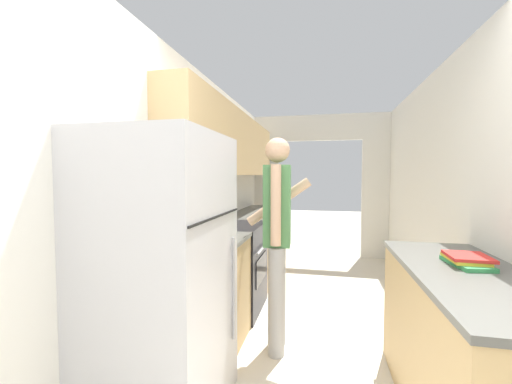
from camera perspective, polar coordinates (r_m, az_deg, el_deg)
wall_left at (r=3.38m, az=-8.64°, el=3.98°), size 0.38×7.07×2.50m
wall_right at (r=2.94m, az=34.57°, el=-1.07°), size 0.06×7.07×2.50m
wall_far_with_doorway at (r=5.68m, az=11.42°, el=2.82°), size 2.74×0.06×2.50m
counter_left at (r=4.15m, az=-1.44°, el=-10.60°), size 0.62×3.37×0.91m
counter_right at (r=2.27m, az=34.11°, el=-23.02°), size 0.62×1.53×0.91m
refrigerator at (r=1.98m, az=-16.57°, el=-14.58°), size 0.70×0.81×1.67m
range_oven at (r=3.46m, az=-4.28°, el=-13.30°), size 0.66×0.76×1.05m
person at (r=2.57m, az=3.88°, el=-8.08°), size 0.56×0.39×1.73m
book_stack at (r=2.23m, az=33.97°, el=-10.23°), size 0.22×0.31×0.06m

